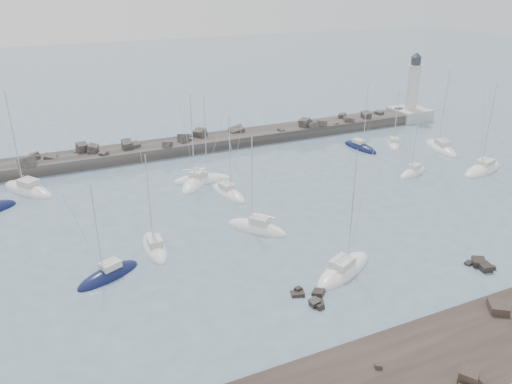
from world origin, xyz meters
TOP-DOWN VIEW (x-y plane):
  - ground at (0.00, 0.00)m, footprint 400.00×400.00m
  - rock_shelf at (-0.31, -22.00)m, footprint 140.00×12.00m
  - rock_cluster_near at (-4.64, -8.85)m, footprint 3.52×4.04m
  - rock_cluster_far at (14.46, -11.66)m, footprint 2.61×2.73m
  - breakwater at (-7.58, 38.00)m, footprint 115.00×6.87m
  - lighthouse at (47.00, 38.00)m, footprint 7.00×7.00m
  - sailboat_1 at (-28.27, 29.92)m, footprint 8.02×9.75m
  - sailboat_2 at (-21.54, 2.80)m, footprint 7.31×4.90m
  - sailboat_3 at (-15.87, 6.37)m, footprint 2.58×7.57m
  - sailboat_4 at (-4.43, 23.25)m, footprint 9.04×4.58m
  - sailboat_5 at (-3.50, 5.81)m, footprint 6.80×7.62m
  - sailboat_6 at (-2.75, 17.03)m, footprint 3.82×8.08m
  - sailboat_7 at (0.81, -6.38)m, footprint 9.33×6.33m
  - sailboat_8 at (26.01, 26.08)m, footprint 3.37×7.94m
  - sailboat_9 at (26.18, 12.51)m, footprint 6.81×4.06m
  - sailboat_10 at (38.59, 19.76)m, footprint 5.08×9.84m
  - sailboat_11 at (37.12, 9.01)m, footprint 10.06×5.44m
  - sailboat_12 at (32.54, 25.01)m, footprint 5.52×6.69m
  - sailboat_13 at (-5.46, 22.86)m, footprint 8.02×8.90m

SIDE VIEW (x-z plane):
  - ground at x=0.00m, z-range 0.00..0.00m
  - rock_shelf at x=-0.31m, z-range -1.01..1.04m
  - rock_cluster_near at x=-4.64m, z-range -0.58..0.66m
  - sailboat_8 at x=26.01m, z-range -5.98..6.25m
  - sailboat_11 at x=37.12m, z-range -7.41..7.68m
  - sailboat_12 at x=32.54m, z-range -5.25..5.53m
  - sailboat_7 at x=0.81m, z-range -6.96..7.24m
  - sailboat_9 at x=26.18m, z-range -5.11..5.39m
  - sailboat_3 at x=-15.87m, z-range -5.85..6.13m
  - sailboat_6 at x=-2.75m, z-range -6.05..6.33m
  - sailboat_4 at x=-4.43m, z-range -6.71..7.00m
  - sailboat_2 at x=-21.54m, z-range -5.53..5.83m
  - sailboat_10 at x=38.59m, z-range -7.31..7.60m
  - sailboat_1 at x=-28.27m, z-range -7.59..7.90m
  - sailboat_13 at x=-5.46m, z-range -7.16..7.47m
  - sailboat_5 at x=-3.50m, z-range -6.16..6.48m
  - rock_cluster_far at x=14.46m, z-range -0.50..0.84m
  - breakwater at x=-7.58m, z-range -2.43..3.03m
  - lighthouse at x=47.00m, z-range -4.21..10.39m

